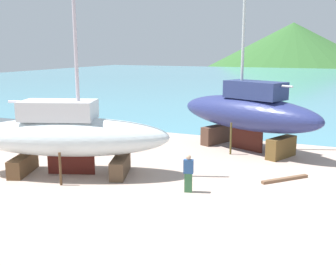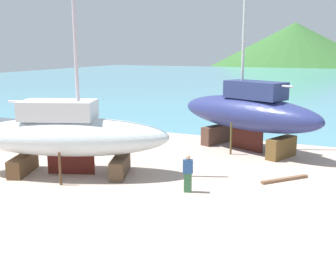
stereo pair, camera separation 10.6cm
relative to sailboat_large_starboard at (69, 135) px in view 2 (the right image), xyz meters
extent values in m
plane|color=#B79E8F|center=(11.09, -0.14, -2.08)|extent=(47.89, 47.89, 0.00)
cone|color=#32612B|center=(-8.40, 162.68, -2.08)|extent=(132.65, 132.65, 34.38)
cube|color=brown|center=(2.45, 0.90, -1.62)|extent=(1.53, 2.61, 0.93)
cube|color=brown|center=(-2.36, -0.87, -1.62)|extent=(1.53, 2.61, 0.93)
cylinder|color=brown|center=(-0.56, 1.65, -1.28)|extent=(0.12, 0.12, 1.61)
cylinder|color=brown|center=(0.64, -1.62, -1.28)|extent=(0.12, 0.12, 1.61)
ellipsoid|color=silver|center=(0.04, 0.02, -0.09)|extent=(10.71, 6.50, 1.95)
cube|color=#521913|center=(0.04, 0.02, -1.74)|extent=(2.34, 0.92, 1.36)
cube|color=silver|center=(-0.44, -0.16, 1.28)|extent=(4.12, 3.05, 0.97)
cylinder|color=#C1B5C1|center=(0.52, 0.19, 6.55)|extent=(0.18, 0.18, 11.53)
cylinder|color=silver|center=(-1.16, -0.43, 1.69)|extent=(3.41, 1.36, 0.13)
cube|color=brown|center=(4.86, 9.74, -1.47)|extent=(1.55, 2.39, 1.23)
cube|color=brown|center=(9.54, 7.73, -1.47)|extent=(1.55, 2.39, 1.23)
cylinder|color=brown|center=(6.57, 7.28, -1.09)|extent=(0.12, 0.12, 1.98)
cylinder|color=brown|center=(7.83, 10.19, -1.09)|extent=(0.12, 0.12, 1.98)
ellipsoid|color=navy|center=(7.20, 8.74, 0.33)|extent=(10.52, 6.68, 2.14)
cube|color=#471B14|center=(7.20, 8.74, -1.50)|extent=(2.28, 1.04, 1.50)
cube|color=navy|center=(7.67, 8.53, 1.83)|extent=(4.06, 3.04, 1.07)
cylinder|color=silver|center=(8.37, 8.23, 2.19)|extent=(3.33, 1.53, 0.13)
cube|color=#376B42|center=(6.56, -0.09, -1.64)|extent=(0.38, 0.28, 0.89)
cube|color=#2B5087|center=(6.56, -0.09, -0.87)|extent=(0.48, 0.34, 0.63)
sphere|color=tan|center=(6.56, -0.09, -0.45)|extent=(0.22, 0.22, 0.22)
cube|color=brown|center=(10.38, 3.35, -2.01)|extent=(2.01, 2.16, 0.15)
camera|label=1|loc=(12.68, -16.50, 4.30)|focal=43.27mm
camera|label=2|loc=(12.78, -16.45, 4.30)|focal=43.27mm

